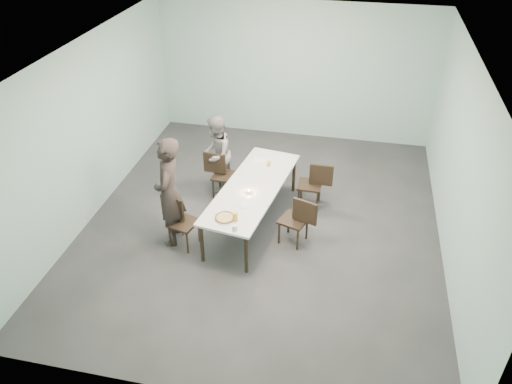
% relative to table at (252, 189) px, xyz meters
% --- Properties ---
extents(ground, '(7.00, 7.00, 0.00)m').
position_rel_table_xyz_m(ground, '(0.18, 0.04, -0.69)').
color(ground, '#333335').
rests_on(ground, ground).
extents(room_shell, '(6.02, 7.02, 3.01)m').
position_rel_table_xyz_m(room_shell, '(0.18, 0.04, 1.33)').
color(room_shell, '#A2CBC3').
rests_on(room_shell, ground).
extents(table, '(1.28, 2.71, 0.75)m').
position_rel_table_xyz_m(table, '(0.00, 0.00, 0.00)').
color(table, white).
rests_on(table, ground).
extents(chair_near_left, '(0.65, 0.52, 0.87)m').
position_rel_table_xyz_m(chair_near_left, '(-1.04, -0.79, -0.19)').
color(chair_near_left, black).
rests_on(chair_near_left, ground).
extents(chair_far_left, '(0.63, 0.45, 0.87)m').
position_rel_table_xyz_m(chair_far_left, '(-0.77, 0.73, -0.19)').
color(chair_far_left, black).
rests_on(chair_far_left, ground).
extents(chair_near_right, '(0.65, 0.53, 0.87)m').
position_rel_table_xyz_m(chair_near_right, '(0.84, -0.39, -0.19)').
color(chair_near_right, black).
rests_on(chair_near_right, ground).
extents(chair_far_right, '(0.62, 0.43, 0.87)m').
position_rel_table_xyz_m(chair_far_right, '(0.98, 0.74, -0.19)').
color(chair_far_right, black).
rests_on(chair_far_right, ground).
extents(diner_near, '(0.56, 0.75, 1.87)m').
position_rel_table_xyz_m(diner_near, '(-1.19, -0.72, 0.24)').
color(diner_near, black).
rests_on(diner_near, ground).
extents(diner_far, '(0.60, 0.75, 1.50)m').
position_rel_table_xyz_m(diner_far, '(-0.89, 0.95, 0.06)').
color(diner_far, gray).
rests_on(diner_far, ground).
extents(pizza, '(0.34, 0.34, 0.04)m').
position_rel_table_xyz_m(pizza, '(-0.21, -0.97, 0.08)').
color(pizza, white).
rests_on(pizza, table).
extents(side_plate, '(0.18, 0.18, 0.01)m').
position_rel_table_xyz_m(side_plate, '(-0.00, -0.57, 0.06)').
color(side_plate, white).
rests_on(side_plate, table).
extents(beer_glass, '(0.08, 0.08, 0.15)m').
position_rel_table_xyz_m(beer_glass, '(-0.05, -1.00, 0.13)').
color(beer_glass, gold).
rests_on(beer_glass, table).
extents(water_tumbler, '(0.08, 0.08, 0.09)m').
position_rel_table_xyz_m(water_tumbler, '(0.01, -1.22, 0.10)').
color(water_tumbler, silver).
rests_on(water_tumbler, table).
extents(tealight, '(0.06, 0.06, 0.05)m').
position_rel_table_xyz_m(tealight, '(-0.02, -0.20, 0.08)').
color(tealight, silver).
rests_on(tealight, table).
extents(amber_tumbler, '(0.07, 0.07, 0.08)m').
position_rel_table_xyz_m(amber_tumbler, '(0.14, 0.73, 0.10)').
color(amber_tumbler, gold).
rests_on(amber_tumbler, table).
extents(menu, '(0.33, 0.26, 0.01)m').
position_rel_table_xyz_m(menu, '(-0.04, 0.86, 0.06)').
color(menu, silver).
rests_on(menu, table).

